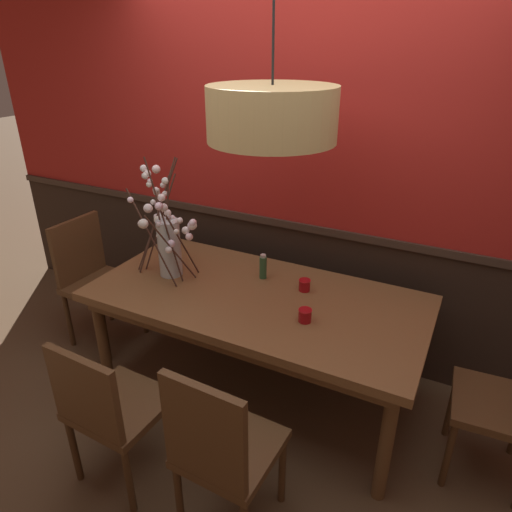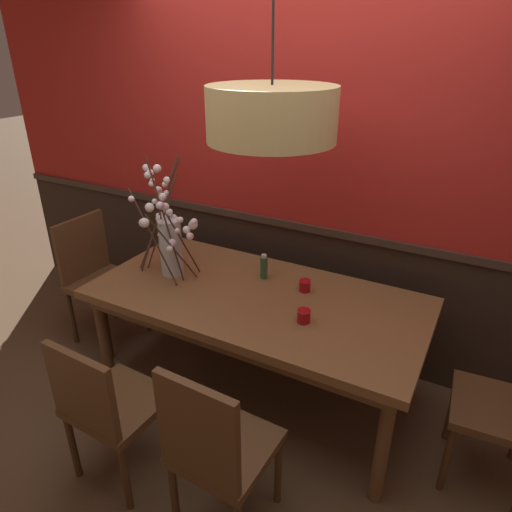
{
  "view_description": "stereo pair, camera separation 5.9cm",
  "coord_description": "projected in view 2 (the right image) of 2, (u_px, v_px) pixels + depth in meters",
  "views": [
    {
      "loc": [
        1.07,
        -2.1,
        2.11
      ],
      "look_at": [
        0.0,
        0.0,
        0.99
      ],
      "focal_mm": 32.18,
      "sensor_mm": 36.0,
      "label": 1
    },
    {
      "loc": [
        1.12,
        -2.07,
        2.11
      ],
      "look_at": [
        0.0,
        0.0,
        0.99
      ],
      "focal_mm": 32.18,
      "sensor_mm": 36.0,
      "label": 2
    }
  ],
  "objects": [
    {
      "name": "chair_far_side_right",
      "position": [
        344.0,
        273.0,
        3.42
      ],
      "size": [
        0.42,
        0.44,
        0.96
      ],
      "color": "brown",
      "rests_on": "ground"
    },
    {
      "name": "vase_with_blossoms",
      "position": [
        169.0,
        238.0,
        2.86
      ],
      "size": [
        0.51,
        0.52,
        0.77
      ],
      "color": "silver",
      "rests_on": "dining_table"
    },
    {
      "name": "pendant_lamp",
      "position": [
        272.0,
        114.0,
        2.2
      ],
      "size": [
        0.64,
        0.64,
        1.1
      ],
      "color": "tan"
    },
    {
      "name": "chair_near_side_left",
      "position": [
        107.0,
        404.0,
        2.25
      ],
      "size": [
        0.45,
        0.44,
        0.87
      ],
      "color": "brown",
      "rests_on": "ground"
    },
    {
      "name": "condiment_bottle",
      "position": [
        264.0,
        267.0,
        2.88
      ],
      "size": [
        0.05,
        0.05,
        0.16
      ],
      "color": "#2D5633",
      "rests_on": "dining_table"
    },
    {
      "name": "candle_holder_nearer_edge",
      "position": [
        304.0,
        316.0,
        2.44
      ],
      "size": [
        0.07,
        0.07,
        0.07
      ],
      "color": "#9E0F14",
      "rests_on": "dining_table"
    },
    {
      "name": "candle_holder_nearer_center",
      "position": [
        305.0,
        285.0,
        2.74
      ],
      "size": [
        0.07,
        0.07,
        0.07
      ],
      "color": "#9E0F14",
      "rests_on": "dining_table"
    },
    {
      "name": "chair_head_west_end",
      "position": [
        97.0,
        273.0,
        3.41
      ],
      "size": [
        0.45,
        0.47,
        0.95
      ],
      "color": "brown",
      "rests_on": "ground"
    },
    {
      "name": "chair_near_side_right",
      "position": [
        216.0,
        447.0,
        1.97
      ],
      "size": [
        0.42,
        0.44,
        0.95
      ],
      "color": "brown",
      "rests_on": "ground"
    },
    {
      "name": "ground_plane",
      "position": [
        256.0,
        391.0,
        3.04
      ],
      "size": [
        24.0,
        24.0,
        0.0
      ],
      "primitive_type": "plane",
      "color": "brown"
    },
    {
      "name": "dining_table",
      "position": [
        256.0,
        306.0,
        2.75
      ],
      "size": [
        1.98,
        0.97,
        0.74
      ],
      "color": "brown",
      "rests_on": "ground"
    },
    {
      "name": "chair_far_side_left",
      "position": [
        274.0,
        260.0,
        3.66
      ],
      "size": [
        0.43,
        0.43,
        0.91
      ],
      "color": "brown",
      "rests_on": "ground"
    },
    {
      "name": "back_wall",
      "position": [
        307.0,
        164.0,
        3.01
      ],
      "size": [
        5.41,
        0.14,
        2.75
      ],
      "color": "#2D2119",
      "rests_on": "ground"
    }
  ]
}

